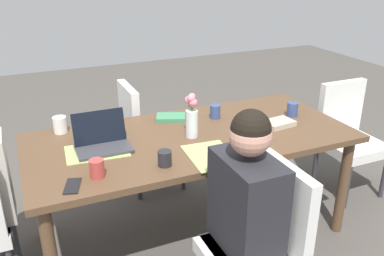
{
  "coord_description": "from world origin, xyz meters",
  "views": [
    {
      "loc": [
        -0.98,
        -2.23,
        1.84
      ],
      "look_at": [
        0.0,
        0.0,
        0.81
      ],
      "focal_mm": 38.59,
      "sensor_mm": 36.0,
      "label": 1
    }
  ],
  "objects_px": {
    "flower_vase": "(192,114)",
    "coffee_mug_near_left": "(60,125)",
    "coffee_mug_centre_right": "(165,158)",
    "chair_head_right_right_near": "(348,133)",
    "coffee_mug_near_right": "(215,112)",
    "laptop_head_left_left_near": "(102,142)",
    "chair_far_left_far": "(144,132)",
    "dining_table": "(192,146)",
    "coffee_mug_far_left": "(97,168)",
    "coffee_mug_centre_left": "(292,109)",
    "book_red_cover": "(171,117)",
    "phone_black": "(73,186)",
    "person_near_left_mid": "(245,233)",
    "chair_near_left_mid": "(263,240)",
    "book_blue_cover": "(279,123)"
  },
  "relations": [
    {
      "from": "chair_far_left_far",
      "to": "laptop_head_left_left_near",
      "type": "distance_m",
      "value": 0.91
    },
    {
      "from": "chair_near_left_mid",
      "to": "laptop_head_left_left_near",
      "type": "xyz_separation_m",
      "value": [
        -0.61,
        0.85,
        0.3
      ]
    },
    {
      "from": "chair_near_left_mid",
      "to": "flower_vase",
      "type": "bearing_deg",
      "value": 93.37
    },
    {
      "from": "chair_head_right_right_near",
      "to": "coffee_mug_near_left",
      "type": "height_order",
      "value": "chair_head_right_right_near"
    },
    {
      "from": "person_near_left_mid",
      "to": "book_red_cover",
      "type": "relative_size",
      "value": 5.97
    },
    {
      "from": "dining_table",
      "to": "book_blue_cover",
      "type": "xyz_separation_m",
      "value": [
        0.61,
        -0.09,
        0.09
      ]
    },
    {
      "from": "flower_vase",
      "to": "coffee_mug_near_left",
      "type": "xyz_separation_m",
      "value": [
        -0.76,
        0.41,
        -0.1
      ]
    },
    {
      "from": "person_near_left_mid",
      "to": "coffee_mug_near_right",
      "type": "xyz_separation_m",
      "value": [
        0.31,
        0.97,
        0.28
      ]
    },
    {
      "from": "dining_table",
      "to": "person_near_left_mid",
      "type": "bearing_deg",
      "value": -92.87
    },
    {
      "from": "coffee_mug_near_left",
      "to": "coffee_mug_centre_right",
      "type": "bearing_deg",
      "value": -56.49
    },
    {
      "from": "chair_far_left_far",
      "to": "flower_vase",
      "type": "xyz_separation_m",
      "value": [
        0.09,
        -0.77,
        0.41
      ]
    },
    {
      "from": "chair_head_right_right_near",
      "to": "coffee_mug_centre_right",
      "type": "relative_size",
      "value": 10.31
    },
    {
      "from": "chair_near_left_mid",
      "to": "flower_vase",
      "type": "relative_size",
      "value": 3.14
    },
    {
      "from": "person_near_left_mid",
      "to": "phone_black",
      "type": "height_order",
      "value": "person_near_left_mid"
    },
    {
      "from": "flower_vase",
      "to": "coffee_mug_centre_right",
      "type": "xyz_separation_m",
      "value": [
        -0.29,
        -0.3,
        -0.11
      ]
    },
    {
      "from": "coffee_mug_centre_left",
      "to": "chair_head_right_right_near",
      "type": "bearing_deg",
      "value": 4.33
    },
    {
      "from": "coffee_mug_near_left",
      "to": "coffee_mug_centre_left",
      "type": "distance_m",
      "value": 1.61
    },
    {
      "from": "flower_vase",
      "to": "coffee_mug_centre_left",
      "type": "height_order",
      "value": "flower_vase"
    },
    {
      "from": "flower_vase",
      "to": "coffee_mug_near_right",
      "type": "bearing_deg",
      "value": 39.25
    },
    {
      "from": "phone_black",
      "to": "coffee_mug_near_right",
      "type": "bearing_deg",
      "value": -45.66
    },
    {
      "from": "laptop_head_left_left_near",
      "to": "coffee_mug_far_left",
      "type": "relative_size",
      "value": 3.24
    },
    {
      "from": "book_red_cover",
      "to": "laptop_head_left_left_near",
      "type": "bearing_deg",
      "value": -130.68
    },
    {
      "from": "person_near_left_mid",
      "to": "chair_head_right_right_near",
      "type": "distance_m",
      "value": 1.67
    },
    {
      "from": "dining_table",
      "to": "book_red_cover",
      "type": "relative_size",
      "value": 10.43
    },
    {
      "from": "dining_table",
      "to": "coffee_mug_far_left",
      "type": "distance_m",
      "value": 0.74
    },
    {
      "from": "coffee_mug_centre_right",
      "to": "flower_vase",
      "type": "bearing_deg",
      "value": 45.54
    },
    {
      "from": "chair_head_right_right_near",
      "to": "coffee_mug_near_left",
      "type": "distance_m",
      "value": 2.23
    },
    {
      "from": "laptop_head_left_left_near",
      "to": "chair_far_left_far",
      "type": "bearing_deg",
      "value": 56.6
    },
    {
      "from": "dining_table",
      "to": "book_red_cover",
      "type": "xyz_separation_m",
      "value": [
        -0.03,
        0.31,
        0.09
      ]
    },
    {
      "from": "coffee_mug_near_left",
      "to": "phone_black",
      "type": "bearing_deg",
      "value": -92.94
    },
    {
      "from": "chair_far_left_far",
      "to": "coffee_mug_near_right",
      "type": "relative_size",
      "value": 9.29
    },
    {
      "from": "chair_head_right_right_near",
      "to": "coffee_mug_centre_right",
      "type": "distance_m",
      "value": 1.78
    },
    {
      "from": "coffee_mug_near_right",
      "to": "coffee_mug_centre_left",
      "type": "xyz_separation_m",
      "value": [
        0.53,
        -0.19,
        0.0
      ]
    },
    {
      "from": "chair_head_right_right_near",
      "to": "flower_vase",
      "type": "relative_size",
      "value": 3.14
    },
    {
      "from": "coffee_mug_centre_right",
      "to": "laptop_head_left_left_near",
      "type": "bearing_deg",
      "value": 127.33
    },
    {
      "from": "person_near_left_mid",
      "to": "coffee_mug_centre_right",
      "type": "bearing_deg",
      "value": 121.3
    },
    {
      "from": "person_near_left_mid",
      "to": "book_red_cover",
      "type": "xyz_separation_m",
      "value": [
        0.01,
        1.07,
        0.25
      ]
    },
    {
      "from": "laptop_head_left_left_near",
      "to": "coffee_mug_far_left",
      "type": "height_order",
      "value": "laptop_head_left_left_near"
    },
    {
      "from": "chair_far_left_far",
      "to": "coffee_mug_centre_left",
      "type": "xyz_separation_m",
      "value": [
        0.89,
        -0.73,
        0.31
      ]
    },
    {
      "from": "dining_table",
      "to": "phone_black",
      "type": "relative_size",
      "value": 13.9
    },
    {
      "from": "laptop_head_left_left_near",
      "to": "coffee_mug_centre_right",
      "type": "relative_size",
      "value": 3.67
    },
    {
      "from": "chair_head_right_right_near",
      "to": "coffee_mug_far_left",
      "type": "height_order",
      "value": "chair_head_right_right_near"
    },
    {
      "from": "person_near_left_mid",
      "to": "book_red_cover",
      "type": "height_order",
      "value": "person_near_left_mid"
    },
    {
      "from": "dining_table",
      "to": "coffee_mug_near_right",
      "type": "bearing_deg",
      "value": 37.8
    },
    {
      "from": "coffee_mug_centre_right",
      "to": "chair_head_right_right_near",
      "type": "bearing_deg",
      "value": 12.78
    },
    {
      "from": "person_near_left_mid",
      "to": "laptop_head_left_left_near",
      "type": "distance_m",
      "value": 0.99
    },
    {
      "from": "chair_head_right_right_near",
      "to": "book_blue_cover",
      "type": "relative_size",
      "value": 4.5
    },
    {
      "from": "coffee_mug_near_left",
      "to": "phone_black",
      "type": "height_order",
      "value": "coffee_mug_near_left"
    },
    {
      "from": "chair_near_left_mid",
      "to": "phone_black",
      "type": "bearing_deg",
      "value": 150.89
    },
    {
      "from": "book_red_cover",
      "to": "dining_table",
      "type": "bearing_deg",
      "value": -62.67
    }
  ]
}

